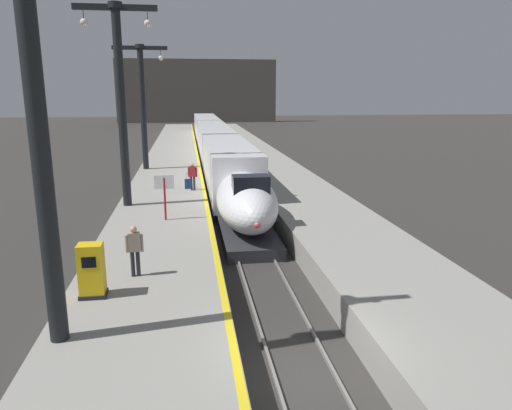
{
  "coord_description": "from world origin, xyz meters",
  "views": [
    {
      "loc": [
        -2.69,
        -10.07,
        6.89
      ],
      "look_at": [
        0.37,
        11.08,
        1.8
      ],
      "focal_mm": 33.44,
      "sensor_mm": 36.0,
      "label": 1
    }
  ],
  "objects_px": {
    "station_column_near": "(35,76)",
    "passenger_near_edge": "(193,174)",
    "station_column_mid": "(120,89)",
    "departure_info_board": "(164,188)",
    "ticket_machine_yellow": "(92,272)",
    "highspeed_train_main": "(215,144)",
    "passenger_mid_platform": "(134,247)",
    "rolling_suitcase": "(188,184)",
    "station_column_far": "(142,96)"
  },
  "relations": [
    {
      "from": "station_column_far",
      "to": "rolling_suitcase",
      "type": "bearing_deg",
      "value": -69.08
    },
    {
      "from": "passenger_mid_platform",
      "to": "station_column_mid",
      "type": "bearing_deg",
      "value": 97.93
    },
    {
      "from": "station_column_mid",
      "to": "passenger_near_edge",
      "type": "distance_m",
      "value": 6.99
    },
    {
      "from": "station_column_far",
      "to": "passenger_near_edge",
      "type": "xyz_separation_m",
      "value": [
        3.48,
        -8.89,
        -4.56
      ]
    },
    {
      "from": "station_column_far",
      "to": "departure_info_board",
      "type": "bearing_deg",
      "value": -82.32
    },
    {
      "from": "station_column_near",
      "to": "rolling_suitcase",
      "type": "relative_size",
      "value": 10.39
    },
    {
      "from": "station_column_mid",
      "to": "rolling_suitcase",
      "type": "relative_size",
      "value": 10.23
    },
    {
      "from": "rolling_suitcase",
      "to": "ticket_machine_yellow",
      "type": "xyz_separation_m",
      "value": [
        -2.83,
        -15.69,
        0.44
      ]
    },
    {
      "from": "station_column_mid",
      "to": "passenger_mid_platform",
      "type": "bearing_deg",
      "value": -82.07
    },
    {
      "from": "station_column_near",
      "to": "passenger_near_edge",
      "type": "height_order",
      "value": "station_column_near"
    },
    {
      "from": "station_column_mid",
      "to": "passenger_mid_platform",
      "type": "relative_size",
      "value": 5.94
    },
    {
      "from": "passenger_near_edge",
      "to": "passenger_mid_platform",
      "type": "distance_m",
      "value": 13.84
    },
    {
      "from": "departure_info_board",
      "to": "ticket_machine_yellow",
      "type": "bearing_deg",
      "value": -101.84
    },
    {
      "from": "station_column_mid",
      "to": "station_column_far",
      "type": "height_order",
      "value": "station_column_mid"
    },
    {
      "from": "ticket_machine_yellow",
      "to": "station_column_mid",
      "type": "bearing_deg",
      "value": 91.72
    },
    {
      "from": "passenger_mid_platform",
      "to": "rolling_suitcase",
      "type": "distance_m",
      "value": 14.37
    },
    {
      "from": "station_column_near",
      "to": "passenger_mid_platform",
      "type": "xyz_separation_m",
      "value": [
        1.37,
        3.9,
        -5.18
      ]
    },
    {
      "from": "passenger_mid_platform",
      "to": "rolling_suitcase",
      "type": "bearing_deg",
      "value": 82.97
    },
    {
      "from": "station_column_far",
      "to": "passenger_mid_platform",
      "type": "distance_m",
      "value": 23.08
    },
    {
      "from": "highspeed_train_main",
      "to": "passenger_near_edge",
      "type": "xyz_separation_m",
      "value": [
        -2.42,
        -17.46,
        0.09
      ]
    },
    {
      "from": "highspeed_train_main",
      "to": "station_column_near",
      "type": "distance_m",
      "value": 35.92
    },
    {
      "from": "passenger_near_edge",
      "to": "ticket_machine_yellow",
      "type": "bearing_deg",
      "value": -101.69
    },
    {
      "from": "highspeed_train_main",
      "to": "departure_info_board",
      "type": "distance_m",
      "value": 24.51
    },
    {
      "from": "station_column_mid",
      "to": "passenger_mid_platform",
      "type": "distance_m",
      "value": 11.49
    },
    {
      "from": "passenger_mid_platform",
      "to": "departure_info_board",
      "type": "height_order",
      "value": "departure_info_board"
    },
    {
      "from": "highspeed_train_main",
      "to": "rolling_suitcase",
      "type": "xyz_separation_m",
      "value": [
        -2.72,
        -16.91,
        -0.6
      ]
    },
    {
      "from": "rolling_suitcase",
      "to": "ticket_machine_yellow",
      "type": "distance_m",
      "value": 15.95
    },
    {
      "from": "highspeed_train_main",
      "to": "station_column_mid",
      "type": "distance_m",
      "value": 22.31
    },
    {
      "from": "highspeed_train_main",
      "to": "rolling_suitcase",
      "type": "distance_m",
      "value": 17.13
    },
    {
      "from": "passenger_mid_platform",
      "to": "rolling_suitcase",
      "type": "height_order",
      "value": "passenger_mid_platform"
    },
    {
      "from": "highspeed_train_main",
      "to": "passenger_mid_platform",
      "type": "distance_m",
      "value": 31.47
    },
    {
      "from": "station_column_far",
      "to": "ticket_machine_yellow",
      "type": "height_order",
      "value": "station_column_far"
    },
    {
      "from": "departure_info_board",
      "to": "station_column_far",
      "type": "bearing_deg",
      "value": 97.68
    },
    {
      "from": "station_column_near",
      "to": "departure_info_board",
      "type": "distance_m",
      "value": 11.98
    },
    {
      "from": "highspeed_train_main",
      "to": "ticket_machine_yellow",
      "type": "bearing_deg",
      "value": -99.66
    },
    {
      "from": "station_column_far",
      "to": "passenger_mid_platform",
      "type": "height_order",
      "value": "station_column_far"
    },
    {
      "from": "passenger_mid_platform",
      "to": "ticket_machine_yellow",
      "type": "relative_size",
      "value": 1.06
    },
    {
      "from": "station_column_near",
      "to": "ticket_machine_yellow",
      "type": "distance_m",
      "value": 5.97
    },
    {
      "from": "ticket_machine_yellow",
      "to": "departure_info_board",
      "type": "height_order",
      "value": "departure_info_board"
    },
    {
      "from": "ticket_machine_yellow",
      "to": "departure_info_board",
      "type": "distance_m",
      "value": 8.6
    },
    {
      "from": "station_column_near",
      "to": "passenger_near_edge",
      "type": "xyz_separation_m",
      "value": [
        3.43,
        17.59,
        -5.18
      ]
    },
    {
      "from": "ticket_machine_yellow",
      "to": "passenger_mid_platform",
      "type": "bearing_deg",
      "value": 53.27
    },
    {
      "from": "station_column_near",
      "to": "departure_info_board",
      "type": "xyz_separation_m",
      "value": [
        2.06,
        10.85,
        -4.67
      ]
    },
    {
      "from": "station_column_mid",
      "to": "passenger_near_edge",
      "type": "xyz_separation_m",
      "value": [
        3.48,
        3.44,
        -4.99
      ]
    },
    {
      "from": "station_column_far",
      "to": "passenger_mid_platform",
      "type": "xyz_separation_m",
      "value": [
        1.43,
        -22.58,
        -4.56
      ]
    },
    {
      "from": "highspeed_train_main",
      "to": "rolling_suitcase",
      "type": "bearing_deg",
      "value": -99.13
    },
    {
      "from": "station_column_far",
      "to": "rolling_suitcase",
      "type": "xyz_separation_m",
      "value": [
        3.18,
        -8.33,
        -5.24
      ]
    },
    {
      "from": "station_column_far",
      "to": "departure_info_board",
      "type": "distance_m",
      "value": 16.28
    },
    {
      "from": "rolling_suitcase",
      "to": "highspeed_train_main",
      "type": "bearing_deg",
      "value": 80.87
    },
    {
      "from": "station_column_near",
      "to": "ticket_machine_yellow",
      "type": "bearing_deg",
      "value": 83.08
    }
  ]
}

